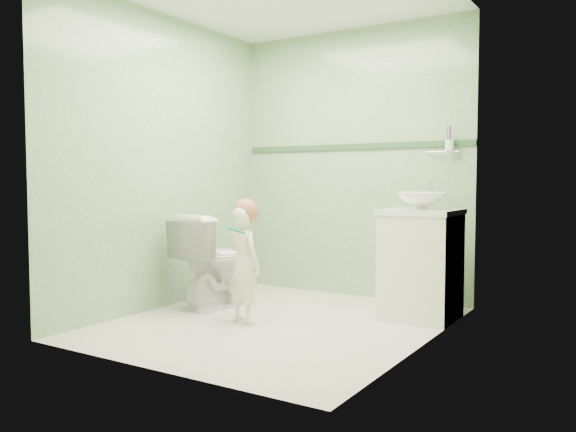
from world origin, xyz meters
The scene contains 12 objects.
ground centered at (0.00, 0.00, 0.00)m, with size 2.50×2.50×0.00m, color silver.
room_shell centered at (0.00, 0.00, 1.20)m, with size 2.50×2.54×2.40m.
trim_stripe centered at (0.00, 1.24, 1.35)m, with size 2.20×0.02×0.05m, color #2F5331.
vanity centered at (0.84, 0.70, 0.40)m, with size 0.52×0.50×0.80m, color white.
counter centered at (0.84, 0.70, 0.81)m, with size 0.54×0.52×0.04m, color white.
basin centered at (0.84, 0.70, 0.89)m, with size 0.37×0.37×0.13m, color white.
faucet centered at (0.84, 0.89, 0.97)m, with size 0.03×0.13×0.18m.
cup_holder centered at (0.89, 1.18, 1.33)m, with size 0.26×0.07×0.21m.
toilet centered at (-0.74, 0.23, 0.39)m, with size 0.43×0.76×0.77m, color white.
toddler centered at (-0.22, -0.11, 0.43)m, with size 0.31×0.20×0.85m, color white.
hair_cap centered at (-0.22, -0.08, 0.82)m, with size 0.19×0.19×0.19m, color #AD6244.
teal_toothbrush centered at (-0.18, -0.25, 0.70)m, with size 0.11×0.14×0.08m.
Camera 1 is at (2.30, -3.53, 1.04)m, focal length 36.32 mm.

